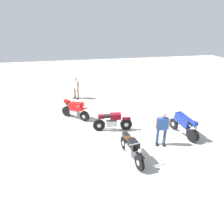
{
  "coord_description": "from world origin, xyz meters",
  "views": [
    {
      "loc": [
        9.73,
        -2.77,
        5.47
      ],
      "look_at": [
        -0.13,
        -0.78,
        0.75
      ],
      "focal_mm": 32.14,
      "sensor_mm": 36.0,
      "label": 1
    }
  ],
  "objects_px": {
    "motorcycle_black_cruiser": "(132,148)",
    "motorcycle_maroon_cruiser": "(112,121)",
    "person_in_white_shirt": "(76,87)",
    "traffic_cone": "(82,105)",
    "person_in_blue_shirt": "(162,127)",
    "motorcycle_red_sportbike": "(75,109)",
    "motorcycle_blue_sportbike": "(184,124)"
  },
  "relations": [
    {
      "from": "motorcycle_black_cruiser",
      "to": "motorcycle_maroon_cruiser",
      "type": "relative_size",
      "value": 1.0
    },
    {
      "from": "person_in_white_shirt",
      "to": "traffic_cone",
      "type": "relative_size",
      "value": 3.04
    },
    {
      "from": "person_in_blue_shirt",
      "to": "person_in_white_shirt",
      "type": "xyz_separation_m",
      "value": [
        -6.93,
        -3.66,
        -0.04
      ]
    },
    {
      "from": "motorcycle_red_sportbike",
      "to": "person_in_blue_shirt",
      "type": "relative_size",
      "value": 0.95
    },
    {
      "from": "motorcycle_black_cruiser",
      "to": "motorcycle_maroon_cruiser",
      "type": "xyz_separation_m",
      "value": [
        -2.52,
        -0.31,
        0.0
      ]
    },
    {
      "from": "motorcycle_blue_sportbike",
      "to": "person_in_white_shirt",
      "type": "bearing_deg",
      "value": 26.1
    },
    {
      "from": "motorcycle_red_sportbike",
      "to": "motorcycle_maroon_cruiser",
      "type": "relative_size",
      "value": 0.76
    },
    {
      "from": "motorcycle_red_sportbike",
      "to": "traffic_cone",
      "type": "xyz_separation_m",
      "value": [
        -1.4,
        0.49,
        -0.33
      ]
    },
    {
      "from": "motorcycle_red_sportbike",
      "to": "motorcycle_maroon_cruiser",
      "type": "xyz_separation_m",
      "value": [
        1.81,
        1.87,
        -0.07
      ]
    },
    {
      "from": "person_in_blue_shirt",
      "to": "person_in_white_shirt",
      "type": "relative_size",
      "value": 1.03
    },
    {
      "from": "motorcycle_blue_sportbike",
      "to": "motorcycle_black_cruiser",
      "type": "distance_m",
      "value": 3.43
    },
    {
      "from": "motorcycle_red_sportbike",
      "to": "person_in_blue_shirt",
      "type": "height_order",
      "value": "person_in_blue_shirt"
    },
    {
      "from": "person_in_white_shirt",
      "to": "traffic_cone",
      "type": "height_order",
      "value": "person_in_white_shirt"
    },
    {
      "from": "motorcycle_blue_sportbike",
      "to": "person_in_blue_shirt",
      "type": "xyz_separation_m",
      "value": [
        0.62,
        -1.49,
        0.35
      ]
    },
    {
      "from": "motorcycle_black_cruiser",
      "to": "person_in_blue_shirt",
      "type": "distance_m",
      "value": 1.86
    },
    {
      "from": "motorcycle_red_sportbike",
      "to": "motorcycle_maroon_cruiser",
      "type": "height_order",
      "value": "motorcycle_red_sportbike"
    },
    {
      "from": "motorcycle_black_cruiser",
      "to": "motorcycle_red_sportbike",
      "type": "bearing_deg",
      "value": -162.68
    },
    {
      "from": "person_in_white_shirt",
      "to": "traffic_cone",
      "type": "xyz_separation_m",
      "value": [
        1.93,
        0.31,
        -0.65
      ]
    },
    {
      "from": "person_in_blue_shirt",
      "to": "person_in_white_shirt",
      "type": "distance_m",
      "value": 7.83
    },
    {
      "from": "motorcycle_red_sportbike",
      "to": "traffic_cone",
      "type": "distance_m",
      "value": 1.52
    },
    {
      "from": "person_in_blue_shirt",
      "to": "person_in_white_shirt",
      "type": "bearing_deg",
      "value": -132.84
    },
    {
      "from": "motorcycle_blue_sportbike",
      "to": "motorcycle_maroon_cruiser",
      "type": "height_order",
      "value": "motorcycle_blue_sportbike"
    },
    {
      "from": "motorcycle_maroon_cruiser",
      "to": "person_in_blue_shirt",
      "type": "distance_m",
      "value": 2.69
    },
    {
      "from": "motorcycle_red_sportbike",
      "to": "person_in_white_shirt",
      "type": "bearing_deg",
      "value": 128.62
    },
    {
      "from": "traffic_cone",
      "to": "motorcycle_maroon_cruiser",
      "type": "bearing_deg",
      "value": 23.41
    },
    {
      "from": "motorcycle_blue_sportbike",
      "to": "motorcycle_red_sportbike",
      "type": "bearing_deg",
      "value": 47.69
    },
    {
      "from": "motorcycle_red_sportbike",
      "to": "person_in_white_shirt",
      "type": "xyz_separation_m",
      "value": [
        -3.33,
        0.18,
        0.31
      ]
    },
    {
      "from": "motorcycle_maroon_cruiser",
      "to": "person_in_white_shirt",
      "type": "height_order",
      "value": "person_in_white_shirt"
    },
    {
      "from": "motorcycle_blue_sportbike",
      "to": "motorcycle_black_cruiser",
      "type": "height_order",
      "value": "motorcycle_blue_sportbike"
    },
    {
      "from": "motorcycle_black_cruiser",
      "to": "motorcycle_red_sportbike",
      "type": "relative_size",
      "value": 1.31
    },
    {
      "from": "motorcycle_red_sportbike",
      "to": "motorcycle_blue_sportbike",
      "type": "bearing_deg",
      "value": 12.52
    },
    {
      "from": "person_in_white_shirt",
      "to": "motorcycle_maroon_cruiser",
      "type": "bearing_deg",
      "value": 63.46
    }
  ]
}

